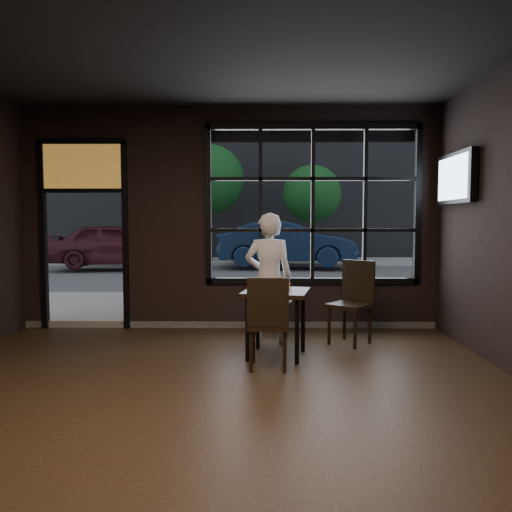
{
  "coord_description": "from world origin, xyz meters",
  "views": [
    {
      "loc": [
        0.46,
        -3.69,
        1.56
      ],
      "look_at": [
        0.4,
        2.2,
        1.15
      ],
      "focal_mm": 35.0,
      "sensor_mm": 36.0,
      "label": 1
    }
  ],
  "objects_px": {
    "man": "(269,278)",
    "navy_car": "(287,243)",
    "chair_near": "(268,322)",
    "cafe_table": "(276,323)"
  },
  "relations": [
    {
      "from": "man",
      "to": "navy_car",
      "type": "xyz_separation_m",
      "value": [
        0.75,
        9.97,
        0.01
      ]
    },
    {
      "from": "chair_near",
      "to": "navy_car",
      "type": "height_order",
      "value": "navy_car"
    },
    {
      "from": "man",
      "to": "navy_car",
      "type": "height_order",
      "value": "man"
    },
    {
      "from": "cafe_table",
      "to": "chair_near",
      "type": "bearing_deg",
      "value": -90.33
    },
    {
      "from": "man",
      "to": "cafe_table",
      "type": "bearing_deg",
      "value": 97.57
    },
    {
      "from": "chair_near",
      "to": "cafe_table",
      "type": "bearing_deg",
      "value": -98.85
    },
    {
      "from": "chair_near",
      "to": "man",
      "type": "relative_size",
      "value": 0.59
    },
    {
      "from": "chair_near",
      "to": "man",
      "type": "xyz_separation_m",
      "value": [
        0.02,
        1.11,
        0.34
      ]
    },
    {
      "from": "cafe_table",
      "to": "navy_car",
      "type": "relative_size",
      "value": 0.17
    },
    {
      "from": "navy_car",
      "to": "chair_near",
      "type": "bearing_deg",
      "value": -179.49
    }
  ]
}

